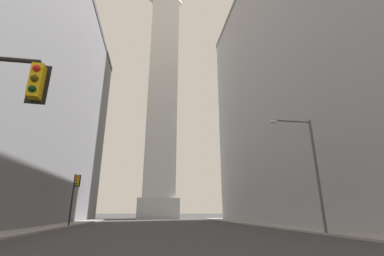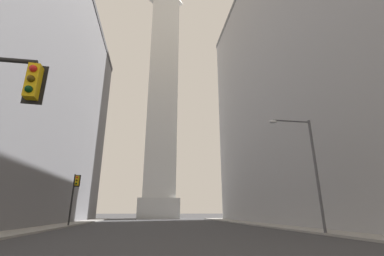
{
  "view_description": "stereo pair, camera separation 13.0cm",
  "coord_description": "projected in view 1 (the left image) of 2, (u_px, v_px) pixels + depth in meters",
  "views": [
    {
      "loc": [
        -1.94,
        -1.26,
        1.58
      ],
      "look_at": [
        4.55,
        39.41,
        14.99
      ],
      "focal_mm": 24.0,
      "sensor_mm": 36.0,
      "label": 1
    },
    {
      "loc": [
        -1.81,
        -1.28,
        1.58
      ],
      "look_at": [
        4.55,
        39.41,
        14.99
      ],
      "focal_mm": 24.0,
      "sensor_mm": 36.0,
      "label": 2
    }
  ],
  "objects": [
    {
      "name": "sidewalk_right",
      "position": [
        310.0,
        229.0,
        23.41
      ],
      "size": [
        5.0,
        72.8,
        0.15
      ],
      "primitive_type": "cube",
      "color": "gray",
      "rests_on": "ground_plane"
    },
    {
      "name": "obelisk",
      "position": [
        163.0,
        85.0,
        68.36
      ],
      "size": [
        9.16,
        9.16,
        69.5
      ],
      "color": "silver",
      "rests_on": "ground_plane"
    },
    {
      "name": "street_lamp",
      "position": [
        309.0,
        160.0,
        19.54
      ],
      "size": [
        3.5,
        0.36,
        8.54
      ],
      "color": "#4C4C51",
      "rests_on": "ground_plane"
    },
    {
      "name": "traffic_light_mid_left",
      "position": [
        74.0,
        191.0,
        28.6
      ],
      "size": [
        0.79,
        0.52,
        5.6
      ],
      "color": "black",
      "rests_on": "ground_plane"
    },
    {
      "name": "building_right",
      "position": [
        326.0,
        73.0,
        37.8
      ],
      "size": [
        20.15,
        48.28,
        41.95
      ],
      "color": "#9E9EA0",
      "rests_on": "ground_plane"
    },
    {
      "name": "sidewalk_left",
      "position": [
        6.0,
        232.0,
        19.61
      ],
      "size": [
        5.0,
        72.8,
        0.15
      ],
      "primitive_type": "cube",
      "color": "gray",
      "rests_on": "ground_plane"
    }
  ]
}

